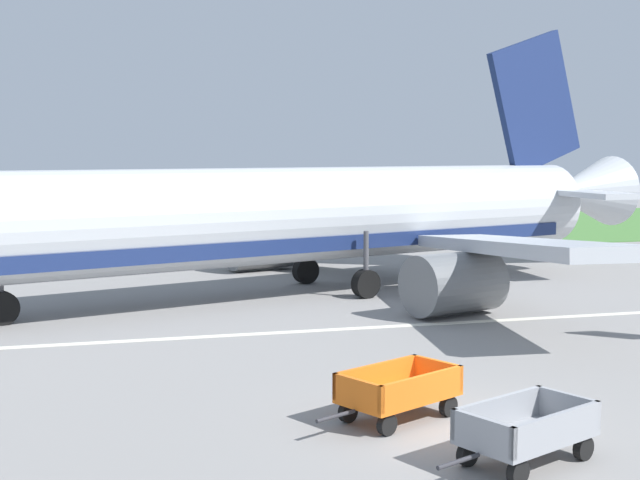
# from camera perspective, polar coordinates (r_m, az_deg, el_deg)

# --- Properties ---
(ground_plane) EXTENTS (220.00, 220.00, 0.00)m
(ground_plane) POSITION_cam_1_polar(r_m,az_deg,el_deg) (18.29, 8.56, -12.01)
(ground_plane) COLOR gray
(grass_strip) EXTENTS (220.00, 28.00, 0.06)m
(grass_strip) POSITION_cam_1_polar(r_m,az_deg,el_deg) (61.34, -8.44, 0.56)
(grass_strip) COLOR #477A38
(grass_strip) RESTS_ON ground
(apron_stripe) EXTENTS (120.00, 0.36, 0.01)m
(apron_stripe) POSITION_cam_1_polar(r_m,az_deg,el_deg) (27.23, 0.24, -5.99)
(apron_stripe) COLOR silver
(apron_stripe) RESTS_ON ground
(airplane) EXTENTS (36.82, 29.91, 11.34)m
(airplane) POSITION_cam_1_polar(r_m,az_deg,el_deg) (33.89, -1.12, 1.54)
(airplane) COLOR #B2B7BC
(airplane) RESTS_ON ground
(baggage_cart_nearest) EXTENTS (3.55, 2.29, 1.07)m
(baggage_cart_nearest) POSITION_cam_1_polar(r_m,az_deg,el_deg) (16.26, 13.50, -12.17)
(baggage_cart_nearest) COLOR gray
(baggage_cart_nearest) RESTS_ON ground
(baggage_cart_second_in_row) EXTENTS (3.51, 2.37, 1.07)m
(baggage_cart_second_in_row) POSITION_cam_1_polar(r_m,az_deg,el_deg) (18.34, 5.22, -9.95)
(baggage_cart_second_in_row) COLOR orange
(baggage_cart_second_in_row) RESTS_ON ground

